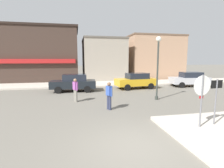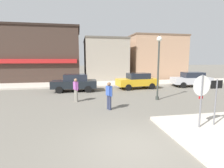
# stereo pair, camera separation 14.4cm
# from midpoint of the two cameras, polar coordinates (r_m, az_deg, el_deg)

# --- Properties ---
(ground_plane) EXTENTS (160.00, 160.00, 0.00)m
(ground_plane) POSITION_cam_midpoint_polar(r_m,az_deg,el_deg) (6.30, 7.68, -19.51)
(ground_plane) COLOR #6B665B
(kerb_far) EXTENTS (80.00, 4.00, 0.15)m
(kerb_far) POSITION_cam_midpoint_polar(r_m,az_deg,el_deg) (20.33, -6.16, -0.01)
(kerb_far) COLOR beige
(kerb_far) RESTS_ON ground
(stop_sign) EXTENTS (0.82, 0.10, 2.30)m
(stop_sign) POSITION_cam_midpoint_polar(r_m,az_deg,el_deg) (7.89, 26.77, -2.97)
(stop_sign) COLOR slate
(stop_sign) RESTS_ON ground
(one_way_sign) EXTENTS (0.60, 0.08, 2.10)m
(one_way_sign) POSITION_cam_midpoint_polar(r_m,az_deg,el_deg) (8.51, 30.38, -3.73)
(one_way_sign) COLOR slate
(one_way_sign) RESTS_ON ground
(lamp_post) EXTENTS (0.36, 0.36, 4.54)m
(lamp_post) POSITION_cam_midpoint_polar(r_m,az_deg,el_deg) (12.85, 14.45, 8.03)
(lamp_post) COLOR #333833
(lamp_post) RESTS_ON ground
(parked_car_nearest) EXTENTS (4.07, 2.01, 1.56)m
(parked_car_nearest) POSITION_cam_midpoint_polar(r_m,az_deg,el_deg) (16.28, -12.67, 0.45)
(parked_car_nearest) COLOR black
(parked_car_nearest) RESTS_ON ground
(parked_car_second) EXTENTS (4.16, 2.21, 1.56)m
(parked_car_second) POSITION_cam_midpoint_polar(r_m,az_deg,el_deg) (17.62, 7.61, 1.14)
(parked_car_second) COLOR gold
(parked_car_second) RESTS_ON ground
(parked_car_third) EXTENTS (4.17, 2.22, 1.56)m
(parked_car_third) POSITION_cam_midpoint_polar(r_m,az_deg,el_deg) (20.54, 23.85, 1.50)
(parked_car_third) COLOR #B7B7BC
(parked_car_third) RESTS_ON ground
(pedestrian_crossing_near) EXTENTS (0.36, 0.53, 1.61)m
(pedestrian_crossing_near) POSITION_cam_midpoint_polar(r_m,az_deg,el_deg) (12.24, -12.20, -1.72)
(pedestrian_crossing_near) COLOR gray
(pedestrian_crossing_near) RESTS_ON ground
(pedestrian_crossing_far) EXTENTS (0.35, 0.54, 1.61)m
(pedestrian_crossing_far) POSITION_cam_midpoint_polar(r_m,az_deg,el_deg) (10.10, -1.37, -3.60)
(pedestrian_crossing_far) COLOR #2D334C
(pedestrian_crossing_far) RESTS_ON ground
(building_corner_shop) EXTENTS (10.99, 7.68, 7.05)m
(building_corner_shop) POSITION_cam_midpoint_polar(r_m,az_deg,el_deg) (26.16, -23.32, 8.76)
(building_corner_shop) COLOR #3D2D26
(building_corner_shop) RESTS_ON ground
(building_storefront_left_near) EXTENTS (5.74, 7.92, 5.77)m
(building_storefront_left_near) POSITION_cam_midpoint_polar(r_m,az_deg,el_deg) (26.07, -3.25, 7.99)
(building_storefront_left_near) COLOR #9E9384
(building_storefront_left_near) RESTS_ON ground
(building_storefront_left_mid) EXTENTS (8.08, 5.83, 6.42)m
(building_storefront_left_mid) POSITION_cam_midpoint_polar(r_m,az_deg,el_deg) (28.01, 13.05, 8.46)
(building_storefront_left_mid) COLOR tan
(building_storefront_left_mid) RESTS_ON ground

